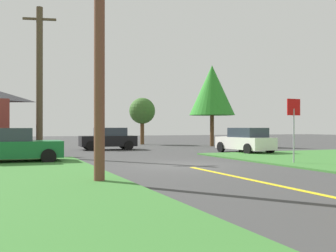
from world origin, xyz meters
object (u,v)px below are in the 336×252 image
parked_car_near_building (12,146)px  utility_pole_mid (39,81)px  oak_tree_left (142,111)px  pine_tree_center (212,90)px  stop_sign (294,118)px  utility_pole_near (99,23)px  car_on_crossroad (245,141)px  car_approaching_junction (108,139)px

parked_car_near_building → utility_pole_mid: size_ratio=0.52×
utility_pole_mid → oak_tree_left: utility_pole_mid is taller
utility_pole_mid → pine_tree_center: 16.89m
stop_sign → utility_pole_near: (-9.38, -2.71, 2.70)m
stop_sign → utility_pole_mid: 13.69m
car_on_crossroad → pine_tree_center: 10.30m
car_on_crossroad → car_approaching_junction: same height
oak_tree_left → pine_tree_center: 7.44m
stop_sign → car_on_crossroad: (2.38, 7.50, -1.25)m
oak_tree_left → pine_tree_center: bearing=-51.6°
car_approaching_junction → utility_pole_mid: utility_pole_mid is taller
stop_sign → utility_pole_mid: size_ratio=0.35×
car_on_crossroad → car_approaching_junction: (-7.16, 7.19, 0.00)m
car_on_crossroad → pine_tree_center: (2.55, 9.11, 4.07)m
utility_pole_near → utility_pole_mid: 11.70m
parked_car_near_building → pine_tree_center: (16.56, 11.23, 4.07)m
utility_pole_near → oak_tree_left: utility_pole_near is taller
oak_tree_left → parked_car_near_building: bearing=-125.5°
stop_sign → car_on_crossroad: stop_sign is taller
parked_car_near_building → pine_tree_center: size_ratio=0.61×
car_on_crossroad → oak_tree_left: 15.11m
stop_sign → oak_tree_left: bearing=-94.4°
car_on_crossroad → pine_tree_center: pine_tree_center is taller
parked_car_near_building → car_approaching_junction: bearing=55.2°
car_on_crossroad → oak_tree_left: size_ratio=0.97×
stop_sign → pine_tree_center: 17.56m
stop_sign → utility_pole_mid: (-10.11, 8.96, 2.20)m
stop_sign → utility_pole_near: 10.13m
parked_car_near_building → oak_tree_left: (12.06, 16.91, 2.38)m
car_on_crossroad → parked_car_near_building: size_ratio=1.00×
oak_tree_left → utility_pole_mid: bearing=-128.3°
utility_pole_near → utility_pole_mid: bearing=93.6°
stop_sign → pine_tree_center: pine_tree_center is taller
car_approaching_junction → pine_tree_center: (9.71, 1.92, 4.07)m
car_approaching_junction → utility_pole_mid: size_ratio=0.49×
car_approaching_junction → utility_pole_near: utility_pole_near is taller
utility_pole_mid → car_approaching_junction: bearing=47.1°
utility_pole_mid → oak_tree_left: size_ratio=1.86×
pine_tree_center → car_on_crossroad: bearing=-105.6°
stop_sign → car_approaching_junction: stop_sign is taller
car_approaching_junction → parked_car_near_building: bearing=56.4°
car_on_crossroad → car_approaching_junction: bearing=40.6°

